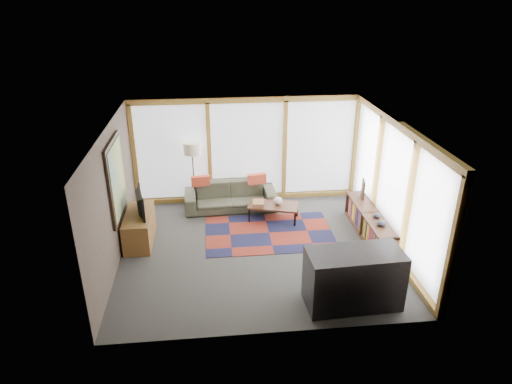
{
  "coord_description": "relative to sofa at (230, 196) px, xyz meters",
  "views": [
    {
      "loc": [
        -0.89,
        -8.01,
        4.91
      ],
      "look_at": [
        0.0,
        0.4,
        1.1
      ],
      "focal_mm": 32.0,
      "sensor_mm": 36.0,
      "label": 1
    }
  ],
  "objects": [
    {
      "name": "tv_console",
      "position": [
        -1.98,
        -1.38,
        0.0
      ],
      "size": [
        0.53,
        1.28,
        0.64
      ],
      "primitive_type": "cube",
      "color": "brown",
      "rests_on": "ground"
    },
    {
      "name": "pillow_left",
      "position": [
        -0.7,
        -0.02,
        0.44
      ],
      "size": [
        0.45,
        0.18,
        0.24
      ],
      "primitive_type": "cube",
      "rotation": [
        0.0,
        0.0,
        0.11
      ],
      "color": "#B43B25",
      "rests_on": "sofa"
    },
    {
      "name": "television",
      "position": [
        -1.97,
        -1.38,
        0.58
      ],
      "size": [
        0.3,
        0.89,
        0.51
      ],
      "primitive_type": "imported",
      "rotation": [
        0.0,
        0.0,
        1.78
      ],
      "color": "black",
      "rests_on": "tv_console"
    },
    {
      "name": "book_stack",
      "position": [
        0.6,
        -0.7,
        0.11
      ],
      "size": [
        0.28,
        0.33,
        0.1
      ],
      "primitive_type": "cube",
      "rotation": [
        0.0,
        0.0,
        -0.11
      ],
      "color": "brown",
      "rests_on": "coffee_table"
    },
    {
      "name": "bowl_b",
      "position": [
        2.93,
        -1.89,
        0.28
      ],
      "size": [
        0.21,
        0.21,
        0.09
      ],
      "primitive_type": "ellipsoid",
      "rotation": [
        0.0,
        0.0,
        -0.25
      ],
      "color": "black",
      "rests_on": "bookshelf"
    },
    {
      "name": "ground",
      "position": [
        0.46,
        -1.95,
        -0.32
      ],
      "size": [
        5.5,
        5.5,
        0.0
      ],
      "primitive_type": "plane",
      "color": "#30302E",
      "rests_on": "ground"
    },
    {
      "name": "coffee_table",
      "position": [
        0.95,
        -0.69,
        -0.13
      ],
      "size": [
        1.23,
        0.86,
        0.37
      ],
      "primitive_type": null,
      "rotation": [
        0.0,
        0.0,
        -0.29
      ],
      "color": "#362314",
      "rests_on": "ground"
    },
    {
      "name": "bar_counter",
      "position": [
        1.84,
        -3.86,
        0.18
      ],
      "size": [
        1.6,
        0.81,
        0.99
      ],
      "primitive_type": "cube",
      "rotation": [
        0.0,
        0.0,
        0.05
      ],
      "color": "black",
      "rests_on": "ground"
    },
    {
      "name": "bookshelf",
      "position": [
        2.89,
        -1.65,
        -0.04
      ],
      "size": [
        0.4,
        2.22,
        0.56
      ],
      "primitive_type": null,
      "color": "#362314",
      "rests_on": "ground"
    },
    {
      "name": "floor_lamp",
      "position": [
        -0.86,
        0.25,
        0.49
      ],
      "size": [
        0.41,
        0.41,
        1.62
      ],
      "primitive_type": null,
      "color": "#2E2017",
      "rests_on": "ground"
    },
    {
      "name": "pillow_right",
      "position": [
        0.64,
        -0.03,
        0.44
      ],
      "size": [
        0.45,
        0.22,
        0.24
      ],
      "primitive_type": "cube",
      "rotation": [
        0.0,
        0.0,
        0.22
      ],
      "color": "#B43B25",
      "rests_on": "sofa"
    },
    {
      "name": "room_envelope",
      "position": [
        0.95,
        -1.39,
        1.22
      ],
      "size": [
        5.52,
        5.02,
        2.62
      ],
      "color": "#3F372C",
      "rests_on": "ground"
    },
    {
      "name": "sofa",
      "position": [
        0.0,
        0.0,
        0.0
      ],
      "size": [
        2.2,
        0.92,
        0.63
      ],
      "primitive_type": "imported",
      "rotation": [
        0.0,
        0.0,
        0.03
      ],
      "color": "#363727",
      "rests_on": "ground"
    },
    {
      "name": "vase",
      "position": [
        1.05,
        -0.68,
        0.15
      ],
      "size": [
        0.23,
        0.23,
        0.18
      ],
      "primitive_type": "ellipsoid",
      "rotation": [
        0.0,
        0.0,
        0.13
      ],
      "color": "beige",
      "rests_on": "coffee_table"
    },
    {
      "name": "bowl_a",
      "position": [
        2.9,
        -2.23,
        0.29
      ],
      "size": [
        0.2,
        0.2,
        0.1
      ],
      "primitive_type": "ellipsoid",
      "rotation": [
        0.0,
        0.0,
        -0.01
      ],
      "color": "black",
      "rests_on": "bookshelf"
    },
    {
      "name": "shelf_picture",
      "position": [
        2.95,
        -0.9,
        0.45
      ],
      "size": [
        0.11,
        0.32,
        0.41
      ],
      "primitive_type": "cube",
      "rotation": [
        0.0,
        0.0,
        -0.22
      ],
      "color": "black",
      "rests_on": "bookshelf"
    },
    {
      "name": "rug",
      "position": [
        0.76,
        -1.33,
        -0.31
      ],
      "size": [
        2.75,
        1.77,
        0.01
      ],
      "primitive_type": "cube",
      "rotation": [
        0.0,
        0.0,
        -0.0
      ],
      "color": "maroon",
      "rests_on": "ground"
    }
  ]
}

